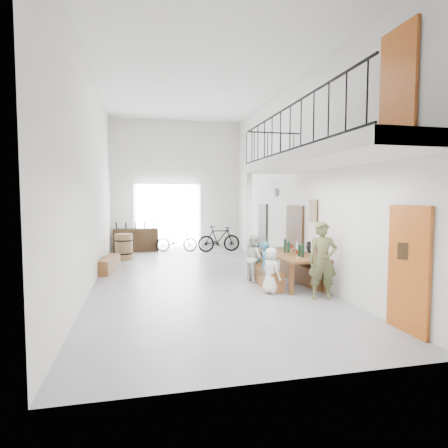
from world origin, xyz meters
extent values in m
plane|color=slate|center=(0.00, 0.00, 0.00)|extent=(12.00, 12.00, 0.00)
plane|color=silver|center=(0.00, 6.00, 2.75)|extent=(5.50, 0.00, 5.50)
plane|color=silver|center=(0.00, -6.00, 2.75)|extent=(5.50, 0.00, 5.50)
plane|color=silver|center=(-2.75, 0.00, 2.75)|extent=(0.00, 12.00, 12.00)
plane|color=silver|center=(2.75, 0.00, 2.75)|extent=(0.00, 12.00, 12.00)
plane|color=white|center=(0.00, 0.00, 5.50)|extent=(12.00, 12.00, 0.00)
cube|color=white|center=(-0.40, 5.94, 1.40)|extent=(2.80, 0.08, 2.80)
cube|color=#A24913|center=(2.70, -4.90, 1.05)|extent=(0.06, 0.95, 2.10)
cube|color=#372410|center=(2.70, -0.30, 1.00)|extent=(0.06, 1.10, 2.00)
cube|color=#2E372D|center=(2.70, 2.50, 1.00)|extent=(0.06, 0.80, 2.00)
cube|color=#A24913|center=(2.70, -4.50, 4.10)|extent=(0.06, 0.90, 1.95)
cube|color=#392916|center=(2.72, -1.40, 1.90)|extent=(0.04, 0.45, 0.55)
cylinder|color=white|center=(2.71, 1.20, 2.40)|extent=(0.04, 0.28, 0.28)
cube|color=white|center=(2.00, -3.20, 3.00)|extent=(1.50, 5.60, 0.25)
cube|color=black|center=(1.27, -3.20, 3.98)|extent=(0.03, 5.60, 0.03)
cube|color=black|center=(1.27, -3.20, 3.15)|extent=(0.03, 5.60, 0.03)
cube|color=black|center=(2.00, -0.42, 3.98)|extent=(1.50, 0.03, 0.03)
cube|color=white|center=(1.30, -0.45, 1.44)|extent=(0.14, 0.14, 2.88)
cube|color=brown|center=(2.20, -1.17, 0.76)|extent=(1.08, 2.54, 0.06)
cube|color=brown|center=(1.79, -2.26, 0.36)|extent=(0.09, 0.09, 0.73)
cube|color=brown|center=(2.65, -2.24, 0.36)|extent=(0.09, 0.09, 0.73)
cube|color=brown|center=(1.75, -0.09, 0.36)|extent=(0.09, 0.09, 0.73)
cube|color=brown|center=(2.61, -0.07, 0.36)|extent=(0.09, 0.09, 0.73)
cube|color=brown|center=(1.52, -1.09, 0.24)|extent=(0.36, 2.08, 0.48)
cube|color=brown|center=(2.57, -1.09, 0.24)|extent=(0.43, 2.07, 0.47)
cylinder|color=black|center=(2.13, -1.02, 0.97)|extent=(0.07, 0.07, 0.35)
cylinder|color=black|center=(2.24, -1.84, 0.97)|extent=(0.07, 0.07, 0.35)
cylinder|color=black|center=(2.37, -0.42, 0.97)|extent=(0.07, 0.07, 0.35)
cylinder|color=black|center=(2.21, -1.04, 0.97)|extent=(0.07, 0.07, 0.35)
cylinder|color=black|center=(2.22, -1.69, 0.97)|extent=(0.07, 0.07, 0.35)
cube|color=brown|center=(-2.50, 1.51, 0.22)|extent=(0.59, 1.58, 0.44)
cylinder|color=brown|center=(-2.14, 3.67, 0.47)|extent=(0.62, 0.62, 0.93)
cylinder|color=black|center=(-2.14, 3.67, 0.23)|extent=(0.64, 0.64, 0.05)
cylinder|color=black|center=(-2.14, 3.67, 0.70)|extent=(0.64, 0.64, 0.05)
cube|color=#372410|center=(-1.75, 5.65, 0.48)|extent=(1.84, 0.63, 0.95)
cylinder|color=black|center=(-2.50, 5.61, 1.09)|extent=(0.06, 0.06, 0.28)
cylinder|color=black|center=(-2.12, 5.58, 1.09)|extent=(0.06, 0.06, 0.28)
cylinder|color=black|center=(-1.75, 5.66, 1.09)|extent=(0.06, 0.06, 0.28)
cylinder|color=black|center=(-1.38, 5.70, 1.09)|extent=(0.06, 0.06, 0.28)
cylinder|color=black|center=(-1.00, 5.71, 1.09)|extent=(0.06, 0.06, 0.28)
imported|color=silver|center=(1.38, -2.01, 0.54)|extent=(0.51, 0.61, 1.07)
imported|color=#26667F|center=(1.46, -1.41, 0.57)|extent=(0.32, 0.44, 1.14)
imported|color=silver|center=(1.38, -0.70, 0.62)|extent=(0.56, 0.67, 1.25)
imported|color=#26667F|center=(1.48, -0.33, 0.52)|extent=(0.60, 0.77, 1.04)
imported|color=#C2213B|center=(2.77, -1.64, 0.57)|extent=(0.48, 0.72, 1.14)
imported|color=black|center=(2.82, -1.14, 0.56)|extent=(0.69, 1.08, 1.12)
imported|color=silver|center=(2.76, -0.56, 0.52)|extent=(0.49, 0.60, 1.05)
imported|color=brown|center=(2.32, -2.71, 0.85)|extent=(0.71, 0.57, 1.70)
imported|color=#1E4D20|center=(2.45, 0.68, 0.23)|extent=(0.51, 0.47, 0.47)
imported|color=black|center=(-0.10, 5.24, 0.44)|extent=(1.78, 0.94, 0.89)
imported|color=black|center=(1.60, 4.83, 0.53)|extent=(1.81, 0.60, 1.07)
camera|label=1|loc=(-1.58, -10.13, 2.22)|focal=30.00mm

